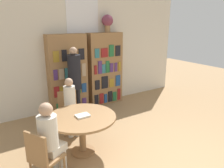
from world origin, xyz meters
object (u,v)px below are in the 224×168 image
object	(u,v)px
seated_reader_left	(71,104)
reading_table	(82,122)
chair_near_camera	(43,156)
chair_left_side	(69,109)
bookshelf_right	(105,69)
seated_reader_right	(50,136)
flower_vase	(107,22)
librarian_standing	(75,76)
bookshelf_left	(68,74)

from	to	relation	value
seated_reader_left	reading_table	bearing A→B (deg)	90.00
chair_near_camera	chair_left_side	distance (m)	1.69
bookshelf_right	seated_reader_right	size ratio (longest dim) A/B	1.62
flower_vase	reading_table	xyz separation A→B (m)	(-1.75, -1.96, -1.70)
bookshelf_right	chair_near_camera	size ratio (longest dim) A/B	2.30
seated_reader_left	librarian_standing	world-z (taller)	librarian_standing
chair_near_camera	librarian_standing	xyz separation A→B (m)	(1.34, 1.90, 0.59)
reading_table	chair_near_camera	bearing A→B (deg)	-151.49
bookshelf_right	seated_reader_right	bearing A→B (deg)	-135.07
bookshelf_left	seated_reader_right	world-z (taller)	bookshelf_left
reading_table	seated_reader_left	distance (m)	0.76
bookshelf_left	bookshelf_right	size ratio (longest dim) A/B	1.00
chair_near_camera	flower_vase	bearing A→B (deg)	104.56
seated_reader_right	chair_left_side	bearing A→B (deg)	119.97
seated_reader_left	librarian_standing	distance (m)	0.90
seated_reader_right	reading_table	bearing A→B (deg)	90.00
bookshelf_left	seated_reader_right	distance (m)	2.64
chair_left_side	seated_reader_left	distance (m)	0.27
chair_left_side	flower_vase	bearing A→B (deg)	-140.37
chair_left_side	reading_table	bearing A→B (deg)	90.00
flower_vase	seated_reader_left	xyz separation A→B (m)	(-1.65, -1.20, -1.63)
flower_vase	seated_reader_right	size ratio (longest dim) A/B	0.37
bookshelf_left	seated_reader_left	xyz separation A→B (m)	(-0.43, -1.20, -0.33)
bookshelf_right	chair_near_camera	world-z (taller)	bookshelf_right
bookshelf_left	flower_vase	distance (m)	1.78
librarian_standing	bookshelf_right	bearing A→B (deg)	23.73
chair_left_side	seated_reader_right	xyz separation A→B (m)	(-0.80, -1.31, 0.23)
seated_reader_left	seated_reader_right	world-z (taller)	seated_reader_right
flower_vase	librarian_standing	xyz separation A→B (m)	(-1.24, -0.51, -1.23)
seated_reader_right	bookshelf_right	bearing A→B (deg)	106.41
chair_left_side	librarian_standing	size ratio (longest dim) A/B	0.50
chair_left_side	seated_reader_left	size ratio (longest dim) A/B	0.72
reading_table	seated_reader_right	bearing A→B (deg)	-151.49
reading_table	seated_reader_right	world-z (taller)	seated_reader_right
bookshelf_left	reading_table	size ratio (longest dim) A/B	1.66
bookshelf_right	reading_table	size ratio (longest dim) A/B	1.66
bookshelf_right	seated_reader_left	world-z (taller)	bookshelf_right
seated_reader_left	bookshelf_left	bearing A→B (deg)	-102.39
chair_near_camera	seated_reader_right	xyz separation A→B (m)	(0.15, 0.08, 0.23)
bookshelf_right	librarian_standing	xyz separation A→B (m)	(-1.14, -0.50, 0.07)
chair_left_side	chair_near_camera	bearing A→B (deg)	63.00
chair_near_camera	seated_reader_left	size ratio (longest dim) A/B	0.72
librarian_standing	chair_left_side	bearing A→B (deg)	-126.94
bookshelf_right	chair_left_side	world-z (taller)	bookshelf_right
reading_table	chair_near_camera	size ratio (longest dim) A/B	1.38
reading_table	seated_reader_left	bearing A→B (deg)	82.51
chair_near_camera	librarian_standing	size ratio (longest dim) A/B	0.50
librarian_standing	reading_table	bearing A→B (deg)	-109.33
bookshelf_right	flower_vase	bearing A→B (deg)	2.76
bookshelf_left	flower_vase	size ratio (longest dim) A/B	4.34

